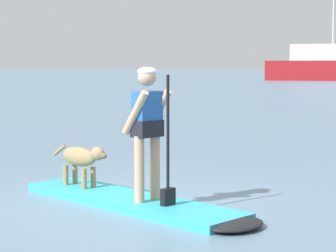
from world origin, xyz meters
name	(u,v)px	position (x,y,z in m)	size (l,w,h in m)	color
ground_plane	(129,205)	(0.00, 0.00, 0.00)	(400.00, 400.00, 0.00)	slate
paddleboard	(142,203)	(0.22, -0.06, 0.05)	(3.68, 1.72, 0.10)	#33B2BF
person_paddler	(148,124)	(0.33, -0.10, 1.03)	(0.67, 0.57, 1.61)	tan
dog	(81,158)	(-0.92, 0.26, 0.49)	(1.11, 0.41, 0.57)	#997A51
moored_boat_port	(324,66)	(-14.77, 63.22, 1.53)	(13.36, 5.83, 10.93)	maroon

